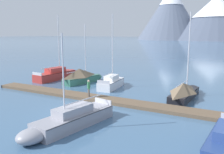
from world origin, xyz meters
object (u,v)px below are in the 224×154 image
object	(u,v)px
sailboat_nearest_berth	(57,74)
sailboat_mid_dock_starboard	(69,120)
sailboat_mid_dock_port	(112,82)
person_on_dock	(89,87)
sailboat_second_berth	(82,76)
sailboat_far_berth	(185,91)

from	to	relation	value
sailboat_nearest_berth	sailboat_mid_dock_starboard	bearing A→B (deg)	-45.84
sailboat_nearest_berth	sailboat_mid_dock_port	xyz separation A→B (m)	(9.39, -0.84, -0.05)
sailboat_nearest_berth	sailboat_mid_dock_port	world-z (taller)	sailboat_nearest_berth
sailboat_mid_dock_starboard	person_on_dock	size ratio (longest dim) A/B	4.61
sailboat_second_berth	sailboat_far_berth	bearing A→B (deg)	-4.55
sailboat_far_berth	person_on_dock	world-z (taller)	sailboat_far_berth
sailboat_mid_dock_starboard	sailboat_far_berth	world-z (taller)	sailboat_far_berth
sailboat_mid_dock_port	sailboat_mid_dock_starboard	distance (m)	13.17
sailboat_nearest_berth	sailboat_second_berth	world-z (taller)	sailboat_nearest_berth
sailboat_nearest_berth	sailboat_mid_dock_starboard	distance (m)	18.79
sailboat_mid_dock_port	person_on_dock	bearing A→B (deg)	-82.97
sailboat_nearest_berth	sailboat_mid_dock_starboard	xyz separation A→B (m)	(13.09, -13.48, -0.08)
sailboat_second_berth	sailboat_mid_dock_starboard	world-z (taller)	sailboat_second_berth
sailboat_mid_dock_port	person_on_dock	world-z (taller)	sailboat_mid_dock_port
sailboat_mid_dock_starboard	sailboat_far_berth	size ratio (longest dim) A/B	0.92
sailboat_nearest_berth	sailboat_mid_dock_starboard	size ratio (longest dim) A/B	1.13
sailboat_second_berth	sailboat_nearest_berth	bearing A→B (deg)	173.74
sailboat_second_berth	person_on_dock	xyz separation A→B (m)	(5.49, -6.34, 0.36)
sailboat_nearest_berth	sailboat_far_berth	size ratio (longest dim) A/B	1.04
sailboat_mid_dock_starboard	person_on_dock	xyz separation A→B (m)	(-2.96, 6.64, 0.67)
sailboat_nearest_berth	sailboat_mid_dock_port	distance (m)	9.43
sailboat_nearest_berth	sailboat_far_berth	bearing A→B (deg)	-4.99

